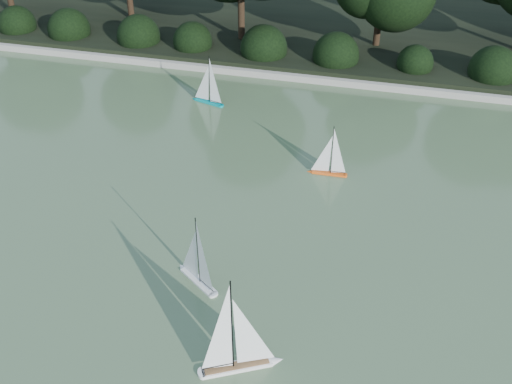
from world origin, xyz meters
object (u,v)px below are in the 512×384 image
at_px(sailboat_white_a, 195,269).
at_px(sailboat_teal, 206,95).
at_px(sailboat_white_b, 243,354).
at_px(sailboat_orange, 326,166).

distance_m(sailboat_white_a, sailboat_teal, 6.80).
bearing_deg(sailboat_teal, sailboat_white_b, -68.26).
bearing_deg(sailboat_teal, sailboat_white_a, -73.26).
relative_size(sailboat_white_b, sailboat_teal, 1.30).
relative_size(sailboat_white_a, sailboat_orange, 1.22).
xyz_separation_m(sailboat_white_a, sailboat_teal, (-1.96, 6.51, -0.02)).
bearing_deg(sailboat_white_a, sailboat_orange, 67.88).
height_order(sailboat_white_b, sailboat_orange, sailboat_white_b).
bearing_deg(sailboat_teal, sailboat_orange, -36.65).
distance_m(sailboat_white_a, sailboat_white_b, 2.06).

